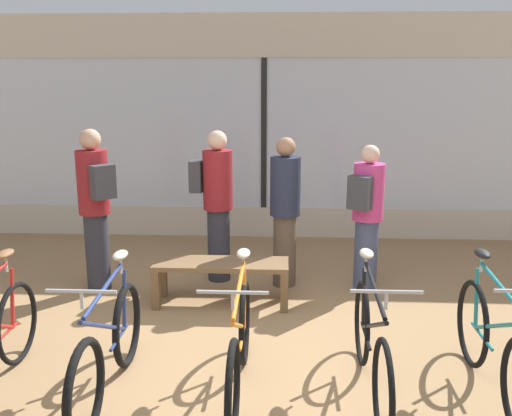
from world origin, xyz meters
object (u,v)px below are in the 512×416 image
object	(u,v)px
customer_mid_floor	(285,209)
customer_near_bench	(95,205)
bicycle_center	(240,347)
bicycle_far_right	(495,347)
customer_by_window	(217,201)
display_bench	(221,269)
customer_near_rack	(367,213)
bicycle_left	(109,349)
bicycle_right	(371,346)

from	to	relation	value
customer_mid_floor	customer_near_bench	size ratio (longest dim) A/B	0.94
bicycle_center	bicycle_far_right	distance (m)	1.89
bicycle_center	customer_by_window	bearing A→B (deg)	100.48
display_bench	customer_near_rack	distance (m)	1.73
customer_by_window	customer_mid_floor	size ratio (longest dim) A/B	1.03
bicycle_center	customer_mid_floor	distance (m)	2.43
customer_by_window	customer_mid_floor	distance (m)	0.80
display_bench	customer_near_rack	bearing A→B (deg)	19.62
bicycle_left	bicycle_center	world-z (taller)	bicycle_center
bicycle_left	bicycle_center	distance (m)	0.97
customer_near_rack	customer_near_bench	xyz separation A→B (m)	(-2.98, -0.21, 0.10)
bicycle_center	bicycle_right	distance (m)	0.98
bicycle_center	customer_mid_floor	world-z (taller)	customer_mid_floor
bicycle_far_right	customer_by_window	world-z (taller)	customer_by_window
customer_near_bench	customer_near_rack	bearing A→B (deg)	4.11
customer_mid_floor	customer_near_bench	distance (m)	2.09
customer_by_window	customer_mid_floor	xyz separation A→B (m)	(0.79, -0.14, -0.06)
customer_near_rack	customer_by_window	xyz separation A→B (m)	(-1.69, 0.18, 0.08)
bicycle_right	customer_near_bench	xyz separation A→B (m)	(-2.73, 2.03, 0.58)
bicycle_right	customer_near_bench	distance (m)	3.45
bicycle_far_right	customer_mid_floor	size ratio (longest dim) A/B	1.04
bicycle_right	display_bench	world-z (taller)	bicycle_right
bicycle_far_right	customer_near_rack	xyz separation A→B (m)	(-0.65, 2.23, 0.48)
bicycle_left	customer_near_bench	world-z (taller)	customer_near_bench
bicycle_center	customer_mid_floor	bearing A→B (deg)	82.07
bicycle_center	display_bench	distance (m)	1.78
bicycle_center	customer_mid_floor	xyz separation A→B (m)	(0.33, 2.35, 0.50)
bicycle_right	bicycle_far_right	xyz separation A→B (m)	(0.91, 0.02, 0.00)
customer_near_bench	bicycle_far_right	bearing A→B (deg)	-29.00
bicycle_left	customer_mid_floor	bearing A→B (deg)	61.69
bicycle_center	bicycle_far_right	xyz separation A→B (m)	(1.89, 0.08, 0.01)
display_bench	customer_near_rack	size ratio (longest dim) A/B	0.86
bicycle_right	display_bench	xyz separation A→B (m)	(-1.31, 1.69, -0.02)
bicycle_right	customer_by_window	xyz separation A→B (m)	(-1.44, 2.43, 0.55)
bicycle_far_right	customer_by_window	distance (m)	3.41
bicycle_center	customer_near_rack	size ratio (longest dim) A/B	1.09
customer_mid_floor	customer_near_rack	bearing A→B (deg)	-2.67
bicycle_left	customer_mid_floor	world-z (taller)	customer_mid_floor
bicycle_right	customer_by_window	world-z (taller)	customer_by_window
bicycle_right	customer_near_rack	distance (m)	2.31
display_bench	bicycle_right	bearing A→B (deg)	-52.25
bicycle_far_right	customer_near_rack	size ratio (longest dim) A/B	1.08
bicycle_right	bicycle_far_right	world-z (taller)	bicycle_far_right
bicycle_right	bicycle_far_right	bearing A→B (deg)	1.21
bicycle_far_right	bicycle_left	bearing A→B (deg)	-177.27
customer_by_window	customer_mid_floor	world-z (taller)	customer_by_window
customer_near_rack	customer_mid_floor	world-z (taller)	customer_mid_floor
customer_mid_floor	bicycle_far_right	bearing A→B (deg)	-55.53
bicycle_right	customer_near_rack	world-z (taller)	customer_near_rack
bicycle_center	bicycle_right	bearing A→B (deg)	3.44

